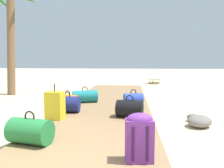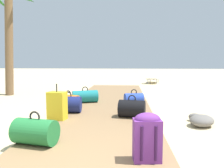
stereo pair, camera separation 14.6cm
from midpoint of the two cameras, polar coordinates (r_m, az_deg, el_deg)
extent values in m
plane|color=#D1BA8C|center=(5.45, -2.26, -7.21)|extent=(60.00, 60.00, 0.00)
cube|color=olive|center=(6.30, -1.43, -5.03)|extent=(2.15, 8.83, 0.08)
cylinder|color=#197A7F|center=(6.28, -7.55, -3.18)|extent=(0.77, 0.55, 0.34)
torus|color=black|center=(6.25, -7.57, -1.39)|extent=(0.16, 0.08, 0.16)
cylinder|color=#2847B7|center=(6.01, 4.91, -3.77)|extent=(0.55, 0.41, 0.29)
torus|color=black|center=(5.99, 4.93, -2.10)|extent=(0.16, 0.06, 0.16)
cylinder|color=navy|center=(5.15, -11.95, -5.15)|extent=(0.59, 0.39, 0.36)
torus|color=black|center=(5.11, -12.00, -2.83)|extent=(0.16, 0.03, 0.16)
cube|color=gold|center=(4.58, -14.74, -5.38)|extent=(0.39, 0.29, 0.55)
cylinder|color=black|center=(4.52, -14.86, -0.97)|extent=(0.02, 0.02, 0.16)
cube|color=#6B2D84|center=(2.67, 7.36, -14.08)|extent=(0.33, 0.23, 0.49)
ellipsoid|color=#6B2D84|center=(2.60, 7.43, -8.98)|extent=(0.32, 0.22, 0.16)
cylinder|color=#351642|center=(2.57, 5.92, -14.90)|extent=(0.04, 0.04, 0.39)
cylinder|color=#351642|center=(2.59, 9.51, -14.74)|extent=(0.04, 0.04, 0.39)
cylinder|color=black|center=(4.62, 4.20, -6.32)|extent=(0.59, 0.44, 0.35)
torus|color=black|center=(4.59, 4.22, -3.79)|extent=(0.17, 0.05, 0.16)
cylinder|color=#237538|center=(3.36, -20.24, -11.37)|extent=(0.64, 0.47, 0.36)
torus|color=black|center=(3.31, -20.37, -7.90)|extent=(0.17, 0.06, 0.16)
cylinder|color=orange|center=(5.77, -11.78, -4.22)|extent=(0.62, 0.47, 0.31)
torus|color=black|center=(5.74, -11.82, -2.42)|extent=(0.16, 0.08, 0.16)
cylinder|color=brown|center=(9.03, -25.26, 9.68)|extent=(0.28, 0.54, 3.84)
cube|color=white|center=(12.76, 10.22, 1.45)|extent=(0.89, 1.50, 0.08)
cube|color=white|center=(12.15, 9.94, 2.55)|extent=(0.69, 0.61, 0.50)
cylinder|color=silver|center=(13.36, 9.44, 1.01)|extent=(0.04, 0.04, 0.22)
cylinder|color=silver|center=(13.31, 11.50, 0.95)|extent=(0.04, 0.04, 0.22)
cylinder|color=silver|center=(12.25, 8.80, 0.58)|extent=(0.04, 0.04, 0.22)
cylinder|color=silver|center=(12.20, 11.04, 0.52)|extent=(0.04, 0.04, 0.22)
ellipsoid|color=slate|center=(4.91, 19.66, -8.02)|extent=(0.32, 0.28, 0.16)
ellipsoid|color=#5B5651|center=(6.99, -15.03, -3.91)|extent=(0.19, 0.19, 0.14)
ellipsoid|color=slate|center=(4.58, 21.11, -8.73)|extent=(0.65, 0.66, 0.22)
camera|label=1|loc=(0.07, 89.37, 0.07)|focal=35.76mm
camera|label=2|loc=(0.07, -90.63, -0.07)|focal=35.76mm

